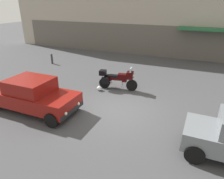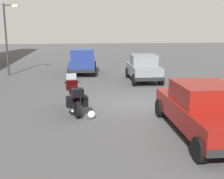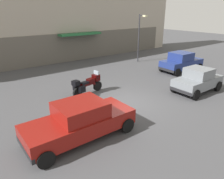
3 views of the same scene
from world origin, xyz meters
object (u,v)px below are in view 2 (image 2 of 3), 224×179
(car_compact_side, at_px, (143,68))
(car_hatchback_near, at_px, (83,61))
(motorcycle, at_px, (74,96))
(helmet, at_px, (91,115))
(car_sedan_far, at_px, (204,109))
(streetlamp_curbside, at_px, (8,32))

(car_compact_side, bearing_deg, car_hatchback_near, 48.01)
(motorcycle, distance_m, helmet, 1.17)
(car_hatchback_near, distance_m, car_sedan_far, 12.27)
(motorcycle, xyz_separation_m, car_hatchback_near, (9.04, -0.38, 0.19))
(motorcycle, relative_size, helmet, 8.05)
(car_sedan_far, xyz_separation_m, car_compact_side, (8.50, 0.03, -0.01))
(car_hatchback_near, height_order, car_sedan_far, car_hatchback_near)
(car_sedan_far, bearing_deg, streetlamp_curbside, 35.91)
(car_hatchback_near, bearing_deg, car_sedan_far, -160.36)
(helmet, xyz_separation_m, streetlamp_curbside, (9.54, 4.93, 2.65))
(car_compact_side, bearing_deg, car_sedan_far, -179.09)
(car_hatchback_near, bearing_deg, helmet, -175.85)
(motorcycle, xyz_separation_m, streetlamp_curbside, (8.67, 4.32, 2.17))
(helmet, bearing_deg, streetlamp_curbside, 27.32)
(streetlamp_curbside, bearing_deg, car_compact_side, -109.32)
(streetlamp_curbside, bearing_deg, car_hatchback_near, -85.55)
(helmet, distance_m, streetlamp_curbside, 11.06)
(car_hatchback_near, relative_size, car_sedan_far, 0.86)
(car_compact_side, relative_size, streetlamp_curbside, 0.77)
(motorcycle, height_order, car_compact_side, car_compact_side)
(helmet, height_order, car_hatchback_near, car_hatchback_near)
(streetlamp_curbside, bearing_deg, motorcycle, -153.51)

